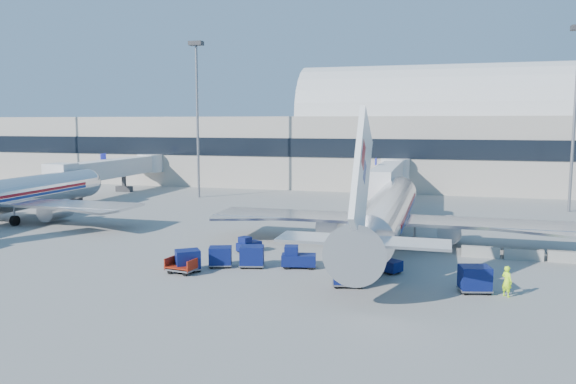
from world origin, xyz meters
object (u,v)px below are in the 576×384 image
(mast_west, at_px, (197,96))
(tug_right, at_px, (385,262))
(airliner_mid, at_px, (1,197))
(cart_train_a, at_px, (252,256))
(cart_solo_near, at_px, (348,273))
(airliner_main, at_px, (386,213))
(cart_open_red, at_px, (182,268))
(barrier_near, at_px, (480,252))
(barrier_far, at_px, (568,257))
(cart_train_b, at_px, (220,256))
(ramp_worker, at_px, (507,281))
(barrier_mid, at_px, (524,254))
(jetbridge_mid, at_px, (116,168))
(cart_train_c, at_px, (188,260))
(cart_solo_far, at_px, (475,278))
(mast_east, at_px, (576,91))
(jetbridge_near, at_px, (388,175))
(tug_left, at_px, (248,245))
(tug_lead, at_px, (297,258))

(mast_west, height_order, tug_right, mast_west)
(airliner_mid, relative_size, cart_train_a, 17.19)
(cart_solo_near, bearing_deg, cart_train_a, 146.82)
(airliner_main, bearing_deg, mast_west, 139.64)
(cart_open_red, bearing_deg, barrier_near, 36.50)
(airliner_main, xyz_separation_m, airliner_mid, (-42.00, 0.00, 0.00))
(airliner_mid, bearing_deg, cart_open_red, -25.58)
(airliner_mid, relative_size, barrier_far, 12.42)
(cart_train_b, height_order, ramp_worker, ramp_worker)
(barrier_near, distance_m, barrier_mid, 3.30)
(jetbridge_mid, distance_m, mast_west, 18.06)
(barrier_mid, xyz_separation_m, ramp_worker, (-2.32, -10.62, 0.55))
(airliner_main, distance_m, cart_train_c, 18.72)
(cart_solo_far, bearing_deg, cart_solo_near, 171.83)
(mast_west, height_order, mast_east, same)
(cart_train_c, xyz_separation_m, cart_open_red, (-0.18, -0.63, -0.46))
(airliner_main, relative_size, cart_train_b, 17.70)
(mast_west, distance_m, cart_solo_far, 55.05)
(cart_solo_near, bearing_deg, cart_open_red, 167.77)
(ramp_worker, bearing_deg, barrier_mid, -58.30)
(cart_train_c, distance_m, cart_solo_near, 12.14)
(jetbridge_mid, bearing_deg, barrier_mid, -27.35)
(jetbridge_near, bearing_deg, ramp_worker, -73.91)
(tug_right, xyz_separation_m, cart_train_a, (-9.91, -1.49, 0.17))
(tug_left, relative_size, cart_solo_far, 1.02)
(cart_train_a, height_order, ramp_worker, ramp_worker)
(mast_east, distance_m, ramp_worker, 42.47)
(cart_train_a, relative_size, cart_solo_far, 0.94)
(cart_train_a, bearing_deg, tug_lead, -0.14)
(mast_west, height_order, ramp_worker, mast_west)
(jetbridge_near, relative_size, cart_solo_near, 11.90)
(barrier_mid, height_order, cart_open_red, barrier_mid)
(airliner_mid, distance_m, tug_lead, 37.68)
(barrier_near, relative_size, cart_solo_far, 1.30)
(airliner_mid, height_order, jetbridge_mid, airliner_mid)
(mast_east, height_order, cart_train_c, mast_east)
(barrier_mid, bearing_deg, tug_left, -171.47)
(cart_train_b, distance_m, cart_solo_near, 10.59)
(barrier_near, bearing_deg, cart_train_a, -154.53)
(barrier_mid, bearing_deg, cart_solo_far, -112.44)
(airliner_mid, height_order, mast_west, mast_west)
(mast_east, bearing_deg, cart_solo_near, -118.39)
(cart_train_a, distance_m, ramp_worker, 18.21)
(jetbridge_near, distance_m, cart_open_red, 41.62)
(barrier_mid, relative_size, cart_train_a, 1.38)
(barrier_far, distance_m, ramp_worker, 12.03)
(cart_train_b, bearing_deg, barrier_mid, 2.90)
(cart_train_b, distance_m, cart_train_c, 2.62)
(barrier_far, bearing_deg, tug_left, -172.55)
(airliner_main, relative_size, jetbridge_mid, 1.35)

